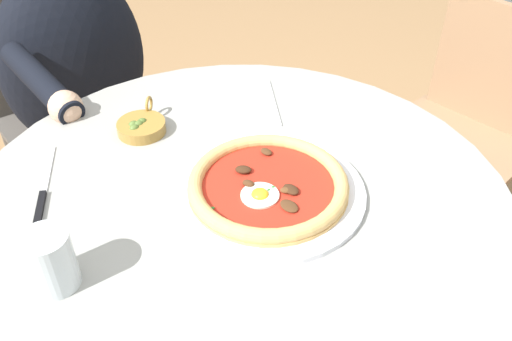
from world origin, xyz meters
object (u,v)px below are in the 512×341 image
object	(u,v)px
diner_person	(88,124)
cafe_chair_diner	(68,100)
dining_table	(240,253)
steak_knife	(42,198)
pizza_on_plate	(268,187)
olive_pan	(141,126)
cafe_chair_spare_near	(465,121)
fork_utensil	(273,102)
water_glass	(52,264)

from	to	relation	value
diner_person	cafe_chair_diner	bearing A→B (deg)	-93.01
dining_table	steak_knife	bearing A→B (deg)	-37.58
pizza_on_plate	olive_pan	world-z (taller)	olive_pan
dining_table	cafe_chair_diner	size ratio (longest dim) A/B	1.11
steak_knife	cafe_chair_spare_near	xyz separation A→B (m)	(-1.14, 0.14, -0.26)
steak_knife	fork_utensil	bearing A→B (deg)	178.10
diner_person	cafe_chair_spare_near	distance (m)	1.07
steak_knife	diner_person	bearing A→B (deg)	-119.09
diner_person	pizza_on_plate	bearing A→B (deg)	90.96
dining_table	steak_knife	xyz separation A→B (m)	(0.26, -0.20, 0.15)
diner_person	cafe_chair_spare_near	world-z (taller)	diner_person
water_glass	diner_person	size ratio (longest dim) A/B	0.08
olive_pan	cafe_chair_diner	distance (m)	0.64
cafe_chair_diner	cafe_chair_spare_near	size ratio (longest dim) A/B	1.05
cafe_chair_diner	diner_person	bearing A→B (deg)	86.99
dining_table	diner_person	world-z (taller)	diner_person
steak_knife	diner_person	distance (m)	0.64
pizza_on_plate	fork_utensil	world-z (taller)	pizza_on_plate
cafe_chair_spare_near	olive_pan	bearing A→B (deg)	-12.64
dining_table	cafe_chair_spare_near	bearing A→B (deg)	-175.76
water_glass	diner_person	xyz separation A→B (m)	(-0.34, -0.70, -0.28)
steak_knife	olive_pan	size ratio (longest dim) A/B	1.95
diner_person	water_glass	bearing A→B (deg)	63.98
water_glass	cafe_chair_diner	size ratio (longest dim) A/B	0.11
cafe_chair_diner	steak_knife	bearing A→B (deg)	65.73
water_glass	cafe_chair_spare_near	distance (m)	1.23
cafe_chair_diner	dining_table	bearing A→B (deg)	87.72
olive_pan	cafe_chair_diner	world-z (taller)	cafe_chair_diner
water_glass	diner_person	distance (m)	0.83
dining_table	steak_knife	size ratio (longest dim) A/B	4.63
water_glass	fork_utensil	distance (m)	0.58
dining_table	water_glass	world-z (taller)	water_glass
pizza_on_plate	cafe_chair_spare_near	distance (m)	0.88
pizza_on_plate	cafe_chair_spare_near	size ratio (longest dim) A/B	0.41
olive_pan	fork_utensil	size ratio (longest dim) A/B	0.66
dining_table	fork_utensil	size ratio (longest dim) A/B	5.95
diner_person	fork_utensil	bearing A→B (deg)	111.78
water_glass	steak_knife	world-z (taller)	water_glass
diner_person	cafe_chair_diner	xyz separation A→B (m)	(-0.01, -0.14, 0.01)
olive_pan	cafe_chair_spare_near	size ratio (longest dim) A/B	0.13
water_glass	steak_knife	bearing A→B (deg)	-106.67
cafe_chair_spare_near	cafe_chair_diner	bearing A→B (deg)	-43.19
diner_person	cafe_chair_spare_near	xyz separation A→B (m)	(-0.85, 0.65, -0.02)
cafe_chair_spare_near	diner_person	bearing A→B (deg)	-37.57
dining_table	pizza_on_plate	world-z (taller)	pizza_on_plate
dining_table	water_glass	bearing A→B (deg)	-2.53
diner_person	dining_table	bearing A→B (deg)	87.85
dining_table	water_glass	size ratio (longest dim) A/B	10.16
fork_utensil	water_glass	bearing A→B (deg)	16.99
cafe_chair_diner	cafe_chair_spare_near	distance (m)	1.16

